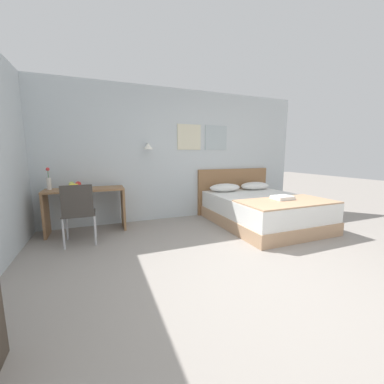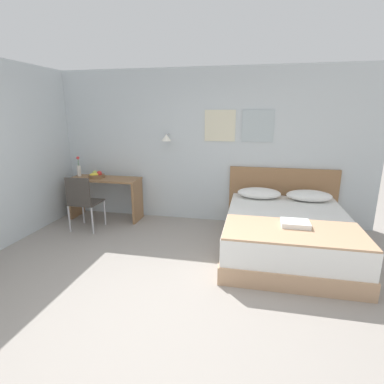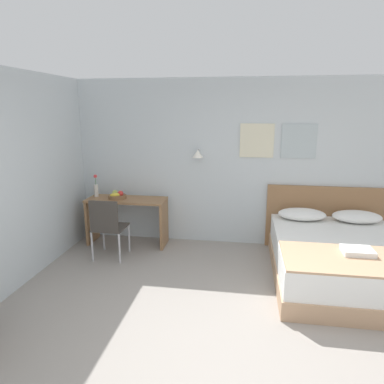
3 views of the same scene
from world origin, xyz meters
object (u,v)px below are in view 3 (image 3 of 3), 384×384
(bed, at_px, (341,261))
(pillow_left, at_px, (302,214))
(pillow_right, at_px, (357,217))
(headboard, at_px, (324,218))
(fruit_bowl, at_px, (117,196))
(desk_chair, at_px, (107,224))
(throw_blanket, at_px, (358,260))
(flower_vase, at_px, (96,188))
(desk, at_px, (127,212))
(folded_towel_near_foot, at_px, (358,251))

(bed, relative_size, pillow_left, 3.00)
(pillow_right, bearing_deg, headboard, 143.80)
(bed, height_order, fruit_bowl, fruit_bowl)
(pillow_left, distance_m, desk_chair, 2.90)
(fruit_bowl, bearing_deg, pillow_right, -0.01)
(pillow_left, bearing_deg, throw_blanket, -74.45)
(throw_blanket, xyz_separation_m, flower_vase, (-3.67, 1.46, 0.34))
(desk, bearing_deg, fruit_bowl, 179.70)
(pillow_right, distance_m, fruit_bowl, 3.69)
(pillow_left, distance_m, throw_blanket, 1.45)
(bed, xyz_separation_m, headboard, (0.00, 1.08, 0.23))
(headboard, distance_m, folded_towel_near_foot, 1.54)
(headboard, xyz_separation_m, throw_blanket, (0.00, -1.68, 0.06))
(desk, bearing_deg, folded_towel_near_foot, -21.53)
(bed, distance_m, fruit_bowl, 3.43)
(bed, distance_m, pillow_left, 0.95)
(headboard, height_order, throw_blanket, headboard)
(desk_chair, height_order, fruit_bowl, desk_chair)
(folded_towel_near_foot, relative_size, fruit_bowl, 1.15)
(headboard, xyz_separation_m, folded_towel_near_foot, (0.04, -1.54, 0.10))
(throw_blanket, bearing_deg, flower_vase, 158.33)
(pillow_right, relative_size, throw_blanket, 0.43)
(throw_blanket, distance_m, fruit_bowl, 3.59)
(bed, height_order, throw_blanket, throw_blanket)
(folded_towel_near_foot, xyz_separation_m, desk, (-3.17, 1.25, -0.07))
(fruit_bowl, bearing_deg, flower_vase, 170.98)
(pillow_left, xyz_separation_m, fruit_bowl, (-2.90, 0.00, 0.17))
(throw_blanket, xyz_separation_m, fruit_bowl, (-3.29, 1.40, 0.25))
(folded_towel_near_foot, bearing_deg, bed, 94.56)
(folded_towel_near_foot, bearing_deg, flower_vase, 160.51)
(headboard, relative_size, desk, 1.41)
(headboard, relative_size, pillow_left, 2.56)
(flower_vase, bearing_deg, pillow_left, -1.07)
(bed, xyz_separation_m, desk_chair, (-3.21, 0.15, 0.27))
(pillow_right, relative_size, desk, 0.55)
(bed, xyz_separation_m, flower_vase, (-3.67, 0.85, 0.63))
(pillow_left, xyz_separation_m, desk_chair, (-2.82, -0.64, -0.09))
(bed, relative_size, desk_chair, 2.27)
(throw_blanket, relative_size, desk_chair, 1.76)
(bed, bearing_deg, pillow_left, 116.19)
(throw_blanket, bearing_deg, fruit_bowl, 156.97)
(fruit_bowl, distance_m, flower_vase, 0.40)
(headboard, distance_m, throw_blanket, 1.68)
(desk_chair, relative_size, fruit_bowl, 3.18)
(bed, relative_size, folded_towel_near_foot, 6.25)
(throw_blanket, bearing_deg, pillow_right, 74.45)
(folded_towel_near_foot, distance_m, desk, 3.41)
(headboard, bearing_deg, pillow_right, -36.20)
(throw_blanket, xyz_separation_m, desk, (-3.14, 1.40, -0.02))
(desk_chair, bearing_deg, flower_vase, 123.38)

